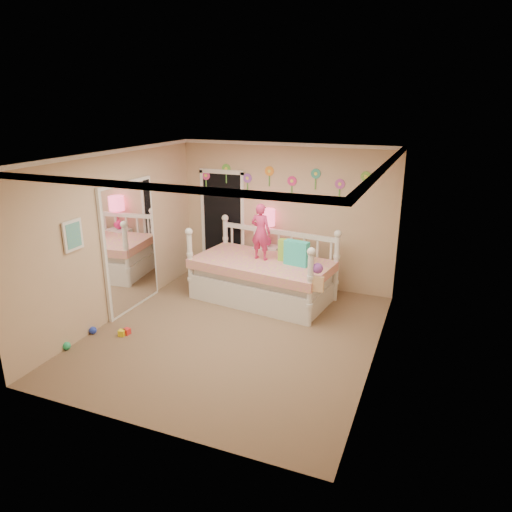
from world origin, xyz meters
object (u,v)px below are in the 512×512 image
at_px(daybed, 263,264).
at_px(child, 261,232).
at_px(table_lamp, 266,222).
at_px(nightstand, 266,265).

relative_size(daybed, child, 2.45).
xyz_separation_m(daybed, child, (-0.05, 0.04, 0.55)).
relative_size(daybed, table_lamp, 3.42).
bearing_deg(table_lamp, daybed, -74.11).
bearing_deg(daybed, child, 153.07).
bearing_deg(daybed, table_lamp, 113.53).
bearing_deg(child, nightstand, -71.42).
distance_m(daybed, table_lamp, 0.90).
xyz_separation_m(nightstand, table_lamp, (-0.00, 0.00, 0.83)).
bearing_deg(daybed, nightstand, 113.53).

